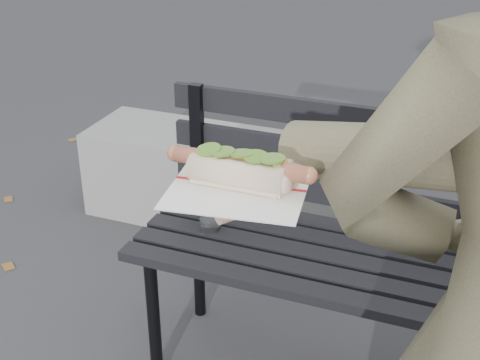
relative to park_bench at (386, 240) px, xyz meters
The scene contains 3 objects.
park_bench is the anchor object (origin of this frame).
concrete_block 1.20m from the park_bench, 138.10° to the left, with size 1.20×0.40×0.40m, color slate.
held_hotdog 1.07m from the park_bench, 83.25° to the right, with size 0.64×0.30×0.20m.
Camera 1 is at (0.19, -0.79, 1.56)m, focal length 50.00 mm.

